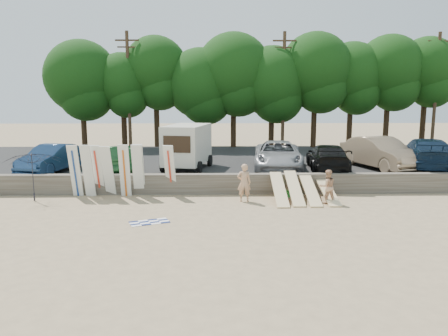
{
  "coord_description": "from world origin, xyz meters",
  "views": [
    {
      "loc": [
        -3.44,
        -18.34,
        4.83
      ],
      "look_at": [
        -2.94,
        3.0,
        1.3
      ],
      "focal_mm": 35.0,
      "sensor_mm": 36.0,
      "label": 1
    }
  ],
  "objects_px": {
    "box_trailer": "(187,144)",
    "car_3": "(328,157)",
    "car_4": "(380,153)",
    "car_1": "(114,159)",
    "cooler": "(288,193)",
    "beachgoer_b": "(327,187)",
    "beachgoer_a": "(244,183)",
    "car_2": "(278,155)",
    "car_5": "(426,153)",
    "beach_umbrella": "(34,177)",
    "car_0": "(52,158)"
  },
  "relations": [
    {
      "from": "car_3",
      "to": "car_2",
      "type": "bearing_deg",
      "value": -4.75
    },
    {
      "from": "car_4",
      "to": "beachgoer_b",
      "type": "height_order",
      "value": "car_4"
    },
    {
      "from": "car_2",
      "to": "car_5",
      "type": "distance_m",
      "value": 8.5
    },
    {
      "from": "car_2",
      "to": "beachgoer_a",
      "type": "distance_m",
      "value": 5.43
    },
    {
      "from": "beachgoer_a",
      "to": "beachgoer_b",
      "type": "bearing_deg",
      "value": 171.94
    },
    {
      "from": "car_0",
      "to": "car_2",
      "type": "xyz_separation_m",
      "value": [
        12.55,
        0.71,
        0.04
      ]
    },
    {
      "from": "car_3",
      "to": "beachgoer_b",
      "type": "xyz_separation_m",
      "value": [
        -1.23,
        -4.79,
        -0.65
      ]
    },
    {
      "from": "beachgoer_a",
      "to": "car_4",
      "type": "bearing_deg",
      "value": -149.68
    },
    {
      "from": "car_5",
      "to": "cooler",
      "type": "bearing_deg",
      "value": 40.37
    },
    {
      "from": "car_1",
      "to": "car_5",
      "type": "bearing_deg",
      "value": 157.91
    },
    {
      "from": "car_0",
      "to": "car_4",
      "type": "distance_m",
      "value": 18.46
    },
    {
      "from": "box_trailer",
      "to": "car_4",
      "type": "distance_m",
      "value": 11.08
    },
    {
      "from": "car_3",
      "to": "car_4",
      "type": "relative_size",
      "value": 0.93
    },
    {
      "from": "car_5",
      "to": "cooler",
      "type": "relative_size",
      "value": 15.87
    },
    {
      "from": "box_trailer",
      "to": "car_2",
      "type": "xyz_separation_m",
      "value": [
        5.18,
        -0.17,
        -0.62
      ]
    },
    {
      "from": "car_3",
      "to": "car_5",
      "type": "relative_size",
      "value": 0.84
    },
    {
      "from": "car_1",
      "to": "car_3",
      "type": "height_order",
      "value": "car_3"
    },
    {
      "from": "car_4",
      "to": "car_5",
      "type": "xyz_separation_m",
      "value": [
        2.6,
        -0.11,
        -0.02
      ]
    },
    {
      "from": "beachgoer_a",
      "to": "beachgoer_b",
      "type": "xyz_separation_m",
      "value": [
        3.74,
        -0.47,
        -0.11
      ]
    },
    {
      "from": "cooler",
      "to": "beach_umbrella",
      "type": "relative_size",
      "value": 0.15
    },
    {
      "from": "box_trailer",
      "to": "car_3",
      "type": "bearing_deg",
      "value": 6.81
    },
    {
      "from": "car_3",
      "to": "beach_umbrella",
      "type": "bearing_deg",
      "value": 22.8
    },
    {
      "from": "box_trailer",
      "to": "beachgoer_b",
      "type": "relative_size",
      "value": 2.74
    },
    {
      "from": "car_2",
      "to": "beach_umbrella",
      "type": "distance_m",
      "value": 12.82
    },
    {
      "from": "car_4",
      "to": "beachgoer_a",
      "type": "bearing_deg",
      "value": -166.12
    },
    {
      "from": "car_4",
      "to": "car_5",
      "type": "height_order",
      "value": "car_4"
    },
    {
      "from": "car_1",
      "to": "beachgoer_a",
      "type": "bearing_deg",
      "value": 124.47
    },
    {
      "from": "car_4",
      "to": "car_2",
      "type": "bearing_deg",
      "value": 163.09
    },
    {
      "from": "car_1",
      "to": "car_3",
      "type": "bearing_deg",
      "value": 156.51
    },
    {
      "from": "car_0",
      "to": "beachgoer_b",
      "type": "xyz_separation_m",
      "value": [
        14.02,
        -4.66,
        -0.67
      ]
    },
    {
      "from": "box_trailer",
      "to": "car_4",
      "type": "xyz_separation_m",
      "value": [
        11.07,
        -0.14,
        -0.51
      ]
    },
    {
      "from": "car_2",
      "to": "cooler",
      "type": "distance_m",
      "value": 4.2
    },
    {
      "from": "beachgoer_b",
      "to": "box_trailer",
      "type": "bearing_deg",
      "value": -46.4
    },
    {
      "from": "car_4",
      "to": "car_1",
      "type": "bearing_deg",
      "value": 165.67
    },
    {
      "from": "car_2",
      "to": "beachgoer_b",
      "type": "bearing_deg",
      "value": -68.25
    },
    {
      "from": "car_1",
      "to": "car_3",
      "type": "distance_m",
      "value": 11.82
    },
    {
      "from": "car_5",
      "to": "beachgoer_b",
      "type": "bearing_deg",
      "value": 52.87
    },
    {
      "from": "car_1",
      "to": "cooler",
      "type": "relative_size",
      "value": 11.45
    },
    {
      "from": "car_3",
      "to": "beachgoer_b",
      "type": "bearing_deg",
      "value": 82.97
    },
    {
      "from": "car_0",
      "to": "beach_umbrella",
      "type": "relative_size",
      "value": 1.76
    },
    {
      "from": "box_trailer",
      "to": "beachgoer_a",
      "type": "height_order",
      "value": "box_trailer"
    },
    {
      "from": "car_0",
      "to": "car_2",
      "type": "relative_size",
      "value": 0.8
    },
    {
      "from": "car_2",
      "to": "cooler",
      "type": "height_order",
      "value": "car_2"
    },
    {
      "from": "car_2",
      "to": "car_4",
      "type": "bearing_deg",
      "value": 6.79
    },
    {
      "from": "box_trailer",
      "to": "car_0",
      "type": "xyz_separation_m",
      "value": [
        -7.38,
        -0.88,
        -0.65
      ]
    },
    {
      "from": "car_5",
      "to": "beach_umbrella",
      "type": "height_order",
      "value": "car_5"
    },
    {
      "from": "car_2",
      "to": "beachgoer_a",
      "type": "xyz_separation_m",
      "value": [
        -2.27,
        -4.9,
        -0.61
      ]
    },
    {
      "from": "car_1",
      "to": "car_2",
      "type": "distance_m",
      "value": 9.15
    },
    {
      "from": "car_4",
      "to": "beachgoer_a",
      "type": "xyz_separation_m",
      "value": [
        -8.16,
        -4.94,
        -0.72
      ]
    },
    {
      "from": "car_4",
      "to": "cooler",
      "type": "relative_size",
      "value": 14.37
    }
  ]
}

